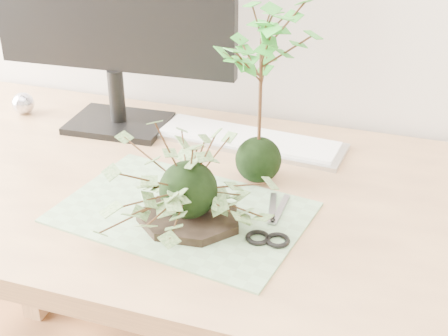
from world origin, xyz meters
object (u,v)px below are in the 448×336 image
at_px(desk, 237,233).
at_px(maple_kokedama, 262,51).
at_px(monitor, 111,4).
at_px(keyboard, 249,140).
at_px(ivy_kokedama, 188,165).

xyz_separation_m(desk, maple_kokedama, (0.02, 0.06, 0.34)).
distance_m(maple_kokedama, monitor, 0.39).
bearing_deg(keyboard, desk, -74.33).
xyz_separation_m(ivy_kokedama, keyboard, (0.00, 0.33, -0.11)).
bearing_deg(maple_kokedama, desk, -108.52).
height_order(desk, ivy_kokedama, ivy_kokedama).
xyz_separation_m(ivy_kokedama, maple_kokedama, (0.07, 0.18, 0.14)).
relative_size(desk, maple_kokedama, 4.42).
bearing_deg(maple_kokedama, monitor, 158.34).
bearing_deg(monitor, maple_kokedama, -24.86).
bearing_deg(desk, keyboard, 101.49).
bearing_deg(desk, monitor, 149.14).
xyz_separation_m(desk, keyboard, (-0.04, 0.21, 0.10)).
height_order(ivy_kokedama, monitor, monitor).
xyz_separation_m(keyboard, monitor, (-0.30, -0.00, 0.26)).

